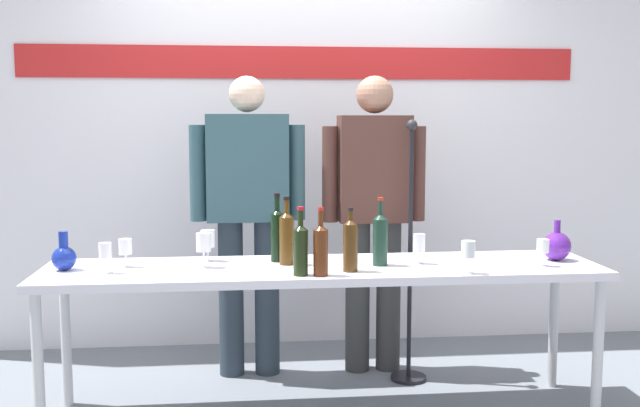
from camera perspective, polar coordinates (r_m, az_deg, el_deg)
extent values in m
cube|color=white|center=(4.74, -1.36, 7.13)|extent=(5.00, 0.10, 3.00)
cube|color=red|center=(4.69, -1.32, 10.90)|extent=(3.50, 0.01, 0.20)
cube|color=white|center=(3.57, 0.25, -5.17)|extent=(2.69, 0.60, 0.04)
cylinder|color=silver|center=(3.53, -21.07, -12.08)|extent=(0.05, 0.05, 0.71)
cylinder|color=silver|center=(3.79, 20.80, -10.77)|extent=(0.05, 0.05, 0.71)
cylinder|color=silver|center=(3.99, -19.16, -9.81)|extent=(0.05, 0.05, 0.71)
cylinder|color=silver|center=(4.22, 17.72, -8.85)|extent=(0.05, 0.05, 0.71)
sphere|color=navy|center=(3.65, -19.29, -4.05)|extent=(0.11, 0.11, 0.11)
cylinder|color=navy|center=(3.64, -19.34, -2.69)|extent=(0.04, 0.04, 0.08)
sphere|color=#541F8D|center=(3.87, 17.92, -3.18)|extent=(0.14, 0.14, 0.14)
cylinder|color=#541F8D|center=(3.86, 17.97, -1.75)|extent=(0.03, 0.03, 0.07)
cylinder|color=#28343E|center=(4.22, -6.93, -7.31)|extent=(0.14, 0.14, 0.89)
cylinder|color=#28343E|center=(4.22, -4.14, -7.27)|extent=(0.14, 0.14, 0.89)
cube|color=#2F4F58|center=(4.11, -5.65, 2.81)|extent=(0.45, 0.22, 0.59)
cylinder|color=#2F4F58|center=(4.12, -9.49, 2.34)|extent=(0.09, 0.09, 0.53)
cylinder|color=#2F4F58|center=(4.12, -1.80, 2.43)|extent=(0.09, 0.09, 0.53)
sphere|color=beige|center=(4.10, -5.71, 8.47)|extent=(0.20, 0.20, 0.20)
cylinder|color=#333434|center=(4.27, 2.93, -7.21)|extent=(0.14, 0.14, 0.88)
cylinder|color=#333434|center=(4.30, 5.34, -7.13)|extent=(0.14, 0.14, 0.88)
cube|color=#4C2D27|center=(4.17, 4.23, 2.72)|extent=(0.40, 0.22, 0.60)
cylinder|color=#4C2D27|center=(4.14, 0.79, 2.29)|extent=(0.09, 0.09, 0.54)
cylinder|color=#4C2D27|center=(4.22, 7.59, 2.32)|extent=(0.09, 0.09, 0.54)
sphere|color=#9F715A|center=(4.16, 4.28, 8.44)|extent=(0.21, 0.21, 0.21)
cylinder|color=#193327|center=(3.57, 4.70, -3.02)|extent=(0.07, 0.07, 0.23)
cone|color=#193327|center=(3.55, 4.72, -1.01)|extent=(0.07, 0.07, 0.03)
cylinder|color=#193327|center=(3.54, 4.72, -0.50)|extent=(0.02, 0.02, 0.09)
cylinder|color=red|center=(3.54, 4.73, 0.36)|extent=(0.03, 0.03, 0.02)
cylinder|color=black|center=(3.33, -1.52, -3.84)|extent=(0.07, 0.07, 0.21)
cone|color=black|center=(3.31, -1.52, -1.86)|extent=(0.07, 0.07, 0.03)
cylinder|color=black|center=(3.31, -1.52, -1.29)|extent=(0.03, 0.03, 0.09)
cylinder|color=red|center=(3.30, -1.53, -0.39)|extent=(0.03, 0.03, 0.02)
cylinder|color=#4B2F0F|center=(3.58, -2.61, -2.91)|extent=(0.07, 0.07, 0.23)
cone|color=#4B2F0F|center=(3.56, -2.62, -0.85)|extent=(0.07, 0.07, 0.03)
cylinder|color=#4B2F0F|center=(3.55, -2.63, -0.39)|extent=(0.03, 0.03, 0.08)
cylinder|color=black|center=(3.55, -2.63, 0.41)|extent=(0.03, 0.03, 0.02)
cylinder|color=#532610|center=(3.32, 0.05, -3.86)|extent=(0.07, 0.07, 0.21)
cone|color=#532610|center=(3.30, 0.05, -1.87)|extent=(0.07, 0.07, 0.03)
cylinder|color=#532610|center=(3.30, 0.05, -1.31)|extent=(0.02, 0.02, 0.09)
cylinder|color=red|center=(3.29, 0.05, -0.41)|extent=(0.03, 0.03, 0.02)
cylinder|color=black|center=(3.65, -3.35, -2.67)|extent=(0.06, 0.06, 0.24)
cone|color=black|center=(3.63, -3.36, -0.63)|extent=(0.06, 0.06, 0.03)
cylinder|color=black|center=(3.63, -3.36, -0.14)|extent=(0.03, 0.03, 0.09)
cylinder|color=black|center=(3.63, -3.37, 0.66)|extent=(0.03, 0.03, 0.02)
cylinder|color=#452B10|center=(3.42, 2.38, -3.47)|extent=(0.07, 0.07, 0.22)
cone|color=#452B10|center=(3.40, 2.39, -1.42)|extent=(0.07, 0.07, 0.03)
cylinder|color=#452B10|center=(3.39, 2.39, -1.09)|extent=(0.02, 0.02, 0.06)
cylinder|color=black|center=(3.39, 2.40, -0.43)|extent=(0.03, 0.03, 0.02)
cylinder|color=white|center=(3.57, -9.02, -4.91)|extent=(0.06, 0.06, 0.00)
cylinder|color=white|center=(3.56, -9.03, -4.29)|extent=(0.01, 0.01, 0.08)
cylinder|color=white|center=(3.54, -9.05, -2.98)|extent=(0.07, 0.07, 0.09)
cylinder|color=white|center=(3.65, -14.86, -4.78)|extent=(0.06, 0.06, 0.00)
cylinder|color=white|center=(3.65, -14.87, -4.29)|extent=(0.01, 0.01, 0.06)
cylinder|color=white|center=(3.64, -14.90, -3.25)|extent=(0.06, 0.06, 0.07)
cylinder|color=white|center=(3.72, -8.70, -4.42)|extent=(0.06, 0.06, 0.00)
cylinder|color=white|center=(3.71, -8.71, -3.88)|extent=(0.01, 0.01, 0.07)
cylinder|color=white|center=(3.70, -8.73, -2.71)|extent=(0.07, 0.07, 0.09)
cylinder|color=white|center=(3.53, -16.31, -5.21)|extent=(0.06, 0.06, 0.00)
cylinder|color=white|center=(3.53, -16.33, -4.64)|extent=(0.01, 0.01, 0.07)
cylinder|color=white|center=(3.51, -16.37, -3.53)|extent=(0.06, 0.06, 0.07)
cylinder|color=white|center=(3.45, 11.42, -5.34)|extent=(0.06, 0.06, 0.00)
cylinder|color=white|center=(3.45, 11.43, -4.71)|extent=(0.01, 0.01, 0.07)
cylinder|color=white|center=(3.43, 11.46, -3.49)|extent=(0.06, 0.06, 0.08)
cylinder|color=white|center=(3.64, 7.72, -4.66)|extent=(0.05, 0.05, 0.00)
cylinder|color=white|center=(3.63, 7.72, -4.19)|extent=(0.01, 0.01, 0.06)
cylinder|color=white|center=(3.62, 7.74, -3.06)|extent=(0.06, 0.06, 0.09)
cylinder|color=white|center=(3.71, 16.90, -4.66)|extent=(0.06, 0.06, 0.00)
cylinder|color=white|center=(3.71, 16.92, -4.15)|extent=(0.01, 0.01, 0.06)
cylinder|color=white|center=(3.69, 16.95, -3.16)|extent=(0.06, 0.06, 0.07)
cylinder|color=black|center=(4.26, 6.89, -13.28)|extent=(0.20, 0.20, 0.02)
cylinder|color=black|center=(4.08, 7.02, -4.18)|extent=(0.02, 0.02, 1.39)
sphere|color=#232328|center=(4.01, 7.17, 6.07)|extent=(0.06, 0.06, 0.06)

